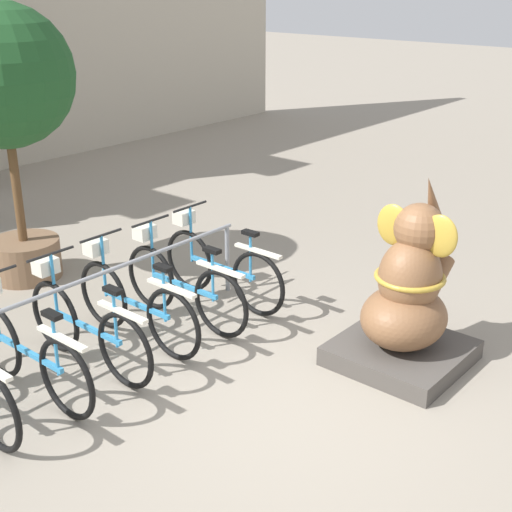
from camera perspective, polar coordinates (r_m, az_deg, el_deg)
name	(u,v)px	position (r m, az deg, el deg)	size (l,w,h in m)	color
ground_plane	(289,410)	(5.88, 2.66, -12.21)	(60.00, 60.00, 0.00)	gray
bike_rack	(100,290)	(6.63, -12.41, -2.66)	(3.54, 0.05, 0.77)	gray
bicycle_1	(27,351)	(6.17, -17.85, -7.22)	(0.48, 1.67, 0.98)	black
bicycle_2	(85,325)	(6.45, -13.48, -5.42)	(0.48, 1.67, 0.98)	black
bicycle_3	(134,302)	(6.79, -9.74, -3.65)	(0.48, 1.67, 0.98)	black
bicycle_4	(182,284)	(7.12, -5.95, -2.22)	(0.48, 1.67, 0.98)	black
bicycle_5	(220,266)	(7.52, -2.91, -0.77)	(0.48, 1.67, 0.98)	black
elephant_statue	(407,302)	(6.43, 12.00, -3.66)	(1.09, 1.09, 1.71)	#4C4742
potted_tree	(4,91)	(8.12, -19.52, 12.35)	(1.52, 1.52, 3.04)	brown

